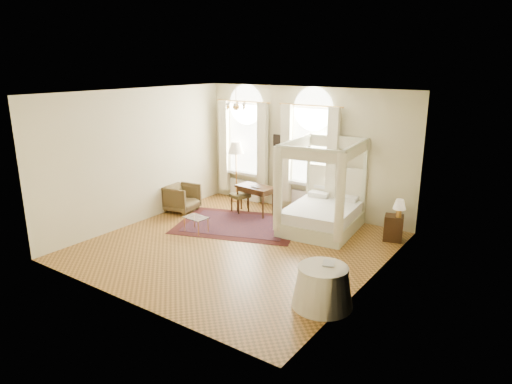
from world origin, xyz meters
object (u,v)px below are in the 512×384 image
stool (240,197)px  floor_lamp (236,151)px  armchair (182,198)px  coffee_table (196,219)px  side_table (323,287)px  canopy_bed (322,211)px  writing_desk (255,190)px  nightstand (393,228)px

stool → floor_lamp: bearing=132.6°
armchair → floor_lamp: bearing=-29.5°
floor_lamp → coffee_table: bearing=-73.5°
side_table → stool: bearing=142.1°
floor_lamp → side_table: 6.28m
canopy_bed → armchair: 3.86m
floor_lamp → side_table: floor_lamp is taller
canopy_bed → coffee_table: 2.98m
writing_desk → coffee_table: bearing=-100.6°
canopy_bed → armchair: (-3.77, -0.83, -0.12)m
canopy_bed → floor_lamp: canopy_bed is taller
writing_desk → floor_lamp: 1.54m
canopy_bed → coffee_table: (-2.37, -1.80, -0.15)m
nightstand → armchair: armchair is taller
writing_desk → floor_lamp: size_ratio=0.61×
writing_desk → side_table: 4.90m
armchair → writing_desk: bearing=-69.7°
nightstand → floor_lamp: size_ratio=0.34×
stool → coffee_table: 1.83m
canopy_bed → armchair: size_ratio=2.68×
nightstand → writing_desk: (-3.64, -0.24, 0.36)m
writing_desk → side_table: bearing=-41.9°
stool → floor_lamp: floor_lamp is taller
nightstand → armchair: bearing=-167.6°
armchair → floor_lamp: size_ratio=0.47×
writing_desk → coffee_table: 1.98m
coffee_table → nightstand: bearing=28.4°
armchair → coffee_table: 1.71m
floor_lamp → writing_desk: bearing=-30.3°
canopy_bed → writing_desk: bearing=176.6°
canopy_bed → stool: canopy_bed is taller
coffee_table → side_table: (4.00, -1.35, 0.00)m
canopy_bed → stool: 2.44m
coffee_table → floor_lamp: bearing=106.5°
armchair → floor_lamp: (0.63, 1.61, 1.11)m
armchair → side_table: size_ratio=0.79×
coffee_table → stool: bearing=92.1°
canopy_bed → coffee_table: canopy_bed is taller
writing_desk → coffee_table: writing_desk is taller
armchair → stool: bearing=-65.5°
writing_desk → armchair: (-1.76, -0.95, -0.28)m
armchair → floor_lamp: 2.05m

